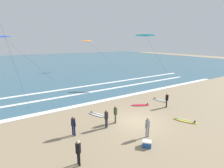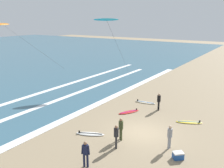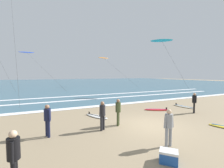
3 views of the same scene
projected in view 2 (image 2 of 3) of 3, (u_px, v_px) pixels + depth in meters
The scene contains 16 objects.
ground_plane at pixel (142, 133), 18.29m from camera, with size 160.00×160.00×0.00m, color #937F60.
wave_foam_shoreline at pixel (83, 111), 22.61m from camera, with size 44.82×0.85×0.01m, color white.
wave_foam_mid_break at pixel (57, 100), 25.47m from camera, with size 38.16×0.62×0.01m, color white.
wave_foam_outer_break at pixel (27, 97), 26.56m from camera, with size 45.41×0.69×0.01m, color white.
surfer_left_near at pixel (116, 135), 15.93m from camera, with size 0.48×0.34×1.60m.
surfer_foreground_main at pixel (86, 152), 13.87m from camera, with size 0.32×0.50×1.60m.
surfer_left_far at pixel (170, 135), 15.89m from camera, with size 0.51×0.32×1.60m.
surfer_mid_group at pixel (121, 127), 17.03m from camera, with size 0.39×0.45×1.60m.
surfer_background_far at pixel (159, 100), 22.58m from camera, with size 0.47×0.37×1.60m.
surfboard_foreground_flat at pixel (90, 134), 18.02m from camera, with size 1.42×2.16×0.25m.
surfboard_near_water at pixel (145, 102), 24.72m from camera, with size 0.83×2.15×0.25m.
surfboard_left_pile at pixel (129, 112), 22.21m from camera, with size 2.13×1.52×0.25m.
surfboard_right_spare at pixel (189, 122), 20.05m from camera, with size 1.45×2.15×0.25m.
kite_orange_high_left at pixel (2, 24), 38.90m from camera, with size 7.48×8.10×7.52m.
kite_cyan_high_right at pixel (106, 20), 30.01m from camera, with size 10.32×3.14×8.28m.
cooler_box at pixel (178, 155), 14.87m from camera, with size 0.75×0.75×0.44m.
Camera 2 is at (-15.21, -7.30, 8.25)m, focal length 39.51 mm.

